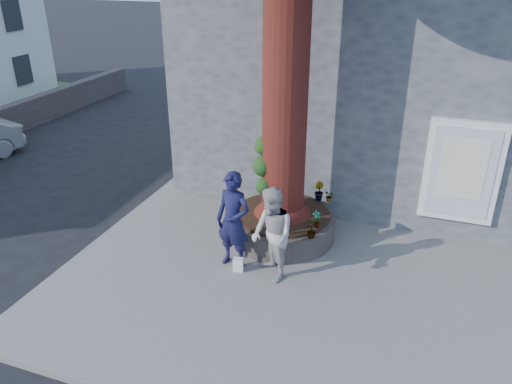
% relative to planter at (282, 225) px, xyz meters
% --- Properties ---
extents(ground, '(120.00, 120.00, 0.00)m').
position_rel_planter_xyz_m(ground, '(-0.80, -2.00, -0.41)').
color(ground, black).
rests_on(ground, ground).
extents(pavement, '(9.00, 8.00, 0.12)m').
position_rel_planter_xyz_m(pavement, '(0.70, -1.00, -0.35)').
color(pavement, slate).
rests_on(pavement, ground).
extents(yellow_line, '(0.10, 30.00, 0.01)m').
position_rel_planter_xyz_m(yellow_line, '(-3.85, -1.00, -0.41)').
color(yellow_line, yellow).
rests_on(yellow_line, ground).
extents(stone_shop, '(10.30, 8.30, 6.30)m').
position_rel_planter_xyz_m(stone_shop, '(1.70, 5.20, 2.75)').
color(stone_shop, '#505355').
rests_on(stone_shop, ground).
extents(planter, '(2.30, 2.30, 0.60)m').
position_rel_planter_xyz_m(planter, '(0.00, 0.00, 0.00)').
color(planter, black).
rests_on(planter, pavement).
extents(man, '(0.80, 0.60, 1.99)m').
position_rel_planter_xyz_m(man, '(-0.58, -1.38, 0.70)').
color(man, '#15153A').
rests_on(man, pavement).
extents(woman, '(1.12, 1.14, 1.85)m').
position_rel_planter_xyz_m(woman, '(0.26, -1.55, 0.63)').
color(woman, '#B5B1AE').
rests_on(woman, pavement).
extents(shopping_bag, '(0.22, 0.16, 0.28)m').
position_rel_planter_xyz_m(shopping_bag, '(-0.42, -1.58, -0.15)').
color(shopping_bag, white).
rests_on(shopping_bag, pavement).
extents(plant_a, '(0.23, 0.24, 0.38)m').
position_rel_planter_xyz_m(plant_a, '(0.85, -0.42, 0.50)').
color(plant_a, gray).
rests_on(plant_a, planter).
extents(plant_b, '(0.33, 0.33, 0.44)m').
position_rel_planter_xyz_m(plant_b, '(0.59, 0.85, 0.53)').
color(plant_b, gray).
rests_on(plant_b, planter).
extents(plant_c, '(0.22, 0.22, 0.31)m').
position_rel_planter_xyz_m(plant_c, '(0.85, -0.85, 0.46)').
color(plant_c, gray).
rests_on(plant_c, planter).
extents(plant_d, '(0.31, 0.31, 0.26)m').
position_rel_planter_xyz_m(plant_d, '(0.85, 0.85, 0.44)').
color(plant_d, gray).
rests_on(plant_d, planter).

